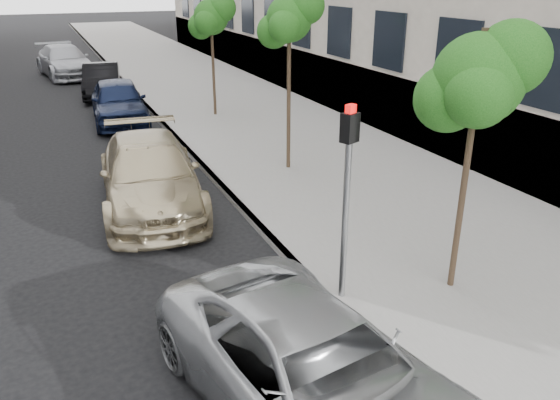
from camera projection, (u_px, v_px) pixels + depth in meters
sidewalk at (181, 74)px, 28.50m from camera, size 6.40×72.00×0.14m
curb at (120, 78)px, 27.35m from camera, size 0.15×72.00×0.14m
tree_near at (480, 79)px, 7.73m from camera, size 1.67×1.47×4.19m
tree_mid at (290, 19)px, 13.09m from camera, size 1.51×1.31×4.50m
tree_far at (212, 17)px, 18.74m from camera, size 1.58×1.38×4.16m
signal_pole at (347, 182)px, 7.97m from camera, size 0.29×0.26×3.07m
minivan at (315, 374)px, 6.20m from camera, size 3.00×5.14×1.34m
suv at (150, 174)px, 12.19m from camera, size 2.65×5.36×1.50m
sedan_blue at (119, 101)px, 19.16m from camera, size 2.09×4.56×1.52m
sedan_black at (102, 80)px, 23.35m from camera, size 2.03×4.34×1.38m
sedan_rear at (65, 61)px, 27.93m from camera, size 2.94×5.63×1.56m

